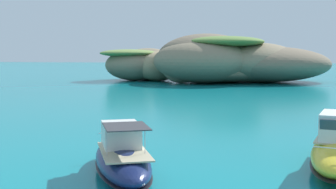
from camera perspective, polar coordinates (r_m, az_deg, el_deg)
name	(u,v)px	position (r m, az deg, el deg)	size (l,w,h in m)	color
islet_large	(230,62)	(77.44, 7.86, 4.15)	(34.62, 28.20, 8.30)	#756651
islet_small	(144,64)	(81.59, -3.09, 3.90)	(18.07, 16.56, 5.82)	#84755B
motorboat_navy	(122,158)	(19.09, -5.86, -7.98)	(4.82, 7.56, 2.28)	navy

